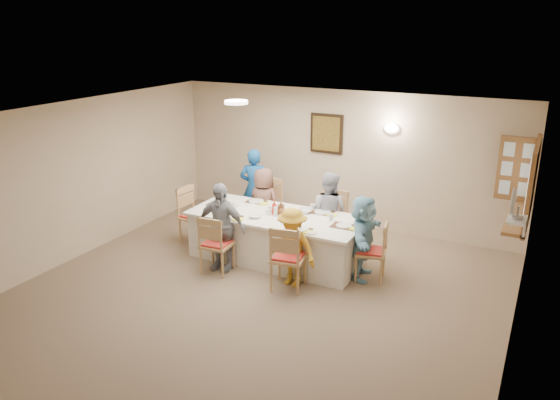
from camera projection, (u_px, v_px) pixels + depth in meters
The scene contains 49 objects.
ground at pixel (246, 305), 7.36m from camera, with size 7.00×7.00×0.00m, color #78624E.
room_walls at pixel (244, 198), 6.89m from camera, with size 7.00×7.00×7.00m.
wall_picture at pixel (326, 134), 9.89m from camera, with size 0.62×0.05×0.72m.
wall_sconce at pixel (392, 129), 9.30m from camera, with size 0.26×0.09×0.18m, color white.
ceiling_light at pixel (236, 102), 8.29m from camera, with size 0.36×0.36×0.05m, color white.
serving_hatch at pixel (532, 184), 7.55m from camera, with size 0.06×1.50×1.15m, color brown.
hatch_sill at pixel (518, 218), 7.76m from camera, with size 0.30×1.50×0.05m, color brown.
shutter_door at pixel (516, 169), 8.30m from camera, with size 0.55×0.04×1.00m, color brown.
fan_shelf at pixel (517, 220), 6.47m from camera, with size 0.22×0.36×0.03m, color white.
desk_fan at pixel (516, 208), 6.44m from camera, with size 0.30×0.30×0.28m, color #A5A5A8, non-canonical shape.
dining_table at pixel (277, 237), 8.65m from camera, with size 2.75×1.17×0.76m, color white.
chair_back_left at pixel (267, 209), 9.54m from camera, with size 0.49×0.49×1.02m, color tan, non-canonical shape.
chair_back_right at pixel (331, 221), 9.03m from camera, with size 0.47×0.47×0.99m, color tan, non-canonical shape.
chair_front_left at pixel (217, 243), 8.20m from camera, with size 0.44×0.44×0.93m, color tan, non-canonical shape.
chair_front_right at pixel (288, 256), 7.68m from camera, with size 0.47×0.47×0.98m, color tan, non-canonical shape.
chair_left_end at pixel (196, 216), 9.28m from camera, with size 0.47×0.47×0.99m, color tan, non-canonical shape.
chair_right_end at pixel (371, 251), 7.96m from camera, with size 0.43×0.43×0.91m, color tan, non-canonical shape.
diner_back_left at pixel (264, 204), 9.40m from camera, with size 0.66×0.47×1.28m, color brown.
diner_back_right at pixel (328, 212), 8.87m from camera, with size 0.70×0.56×1.36m, color #A3A4B8.
diner_front_left at pixel (221, 227), 8.24m from camera, with size 0.83×0.39×1.37m, color #90959E.
diner_front_right at pixel (292, 247), 7.75m from camera, with size 0.80×0.52×1.17m, color gold.
diner_right_end at pixel (363, 237), 7.96m from camera, with size 0.55×1.23×1.28m, color #80BCD8.
caregiver at pixel (254, 188), 9.96m from camera, with size 0.61×0.48×1.47m, color #1655A5.
placemat_fl at pixel (230, 217), 8.43m from camera, with size 0.37×0.28×0.01m, color #472B19.
plate_fl at pixel (230, 216), 8.43m from camera, with size 0.23×0.23×0.01m, color white.
napkin_fl at pixel (238, 219), 8.31m from camera, with size 0.15×0.15×0.01m, color #EAFF35.
placemat_fr at pixel (300, 230), 7.92m from camera, with size 0.33×0.25×0.01m, color #472B19.
plate_fr at pixel (300, 229), 7.91m from camera, with size 0.25×0.25×0.02m, color white.
napkin_fr at pixel (310, 232), 7.79m from camera, with size 0.15×0.15×0.01m, color #EAFF35.
placemat_bl at pixel (256, 202), 9.14m from camera, with size 0.33×0.25×0.01m, color #472B19.
plate_bl at pixel (256, 201), 9.14m from camera, with size 0.25×0.25×0.02m, color white.
napkin_bl at pixel (264, 204), 9.02m from camera, with size 0.13×0.13×0.01m, color #EAFF35.
placemat_br at pixel (322, 212), 8.63m from camera, with size 0.35×0.26×0.01m, color #472B19.
plate_br at pixel (322, 212), 8.63m from camera, with size 0.26×0.26×0.02m, color white.
napkin_br at pixel (332, 215), 8.51m from camera, with size 0.14×0.14×0.01m, color #EAFF35.
placemat_le at pixel (217, 204), 9.00m from camera, with size 0.33×0.25×0.01m, color #472B19.
plate_le at pixel (217, 204), 9.00m from camera, with size 0.23×0.23×0.01m, color white.
napkin_le at pixel (225, 206), 8.88m from camera, with size 0.13×0.13×0.01m, color #EAFF35.
placemat_re at pixel (344, 226), 8.05m from camera, with size 0.37×0.28×0.01m, color #472B19.
plate_re at pixel (344, 226), 8.05m from camera, with size 0.23×0.23×0.01m, color white.
napkin_re at pixel (354, 229), 7.93m from camera, with size 0.13×0.13×0.01m, color #EAFF35.
teacup_a at pixel (220, 211), 8.57m from camera, with size 0.12×0.12×0.08m, color white.
teacup_b at pixel (313, 207), 8.75m from camera, with size 0.12×0.12×0.09m, color white.
bowl_a at pixel (255, 216), 8.40m from camera, with size 0.24×0.24×0.05m, color white.
bowl_b at pixel (305, 211), 8.60m from camera, with size 0.22×0.22×0.06m, color white.
condiment_ketchup at pixel (274, 208), 8.51m from camera, with size 0.10×0.10×0.23m, color red.
condiment_brown at pixel (281, 207), 8.53m from camera, with size 0.12×0.12×0.22m, color brown.
condiment_malt at pixel (283, 210), 8.47m from camera, with size 0.14×0.14×0.17m, color brown.
drinking_glass at pixel (270, 209), 8.62m from camera, with size 0.06×0.06×0.09m, color silver.
Camera 1 is at (3.37, -5.64, 3.65)m, focal length 35.00 mm.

